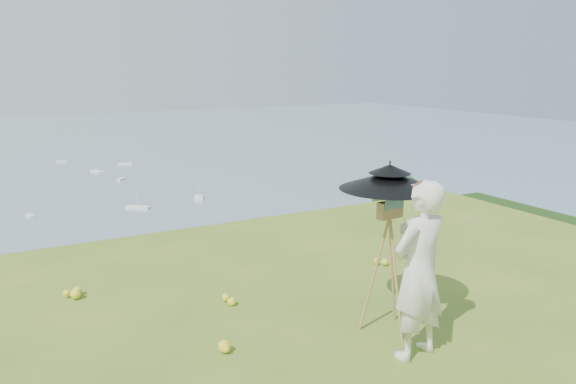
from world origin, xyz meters
TOP-DOWN VIEW (x-y plane):
  - shoreline_tier at (0.00, 75.00)m, footprint 170.00×28.00m
  - slope_trees at (0.00, 35.00)m, footprint 110.00×50.00m
  - harbor_town at (0.00, 75.00)m, footprint 110.00×22.00m
  - painter at (1.04, 1.35)m, footprint 0.74×0.55m
  - field_easel at (1.14, 1.95)m, footprint 0.70×0.70m
  - sun_umbrella at (1.14, 1.98)m, footprint 1.11×1.11m
  - painter_cap at (1.04, 1.35)m, footprint 0.20×0.24m

SIDE VIEW (x-z plane):
  - shoreline_tier at x=0.00m, z-range -40.00..-32.00m
  - harbor_town at x=0.00m, z-range -32.00..-27.00m
  - slope_trees at x=0.00m, z-range -18.00..-12.00m
  - field_easel at x=1.14m, z-range 0.00..1.65m
  - painter at x=1.04m, z-range 0.00..1.87m
  - sun_umbrella at x=1.14m, z-range 1.36..1.96m
  - painter_cap at x=1.04m, z-range 1.77..1.87m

